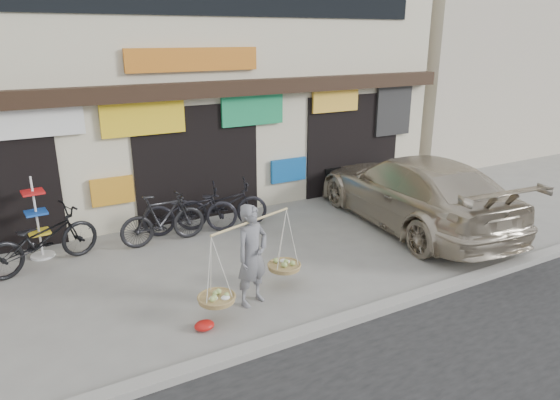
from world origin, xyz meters
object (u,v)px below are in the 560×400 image
bike_0 (42,239)px  bike_1 (163,219)px  bike_2 (190,210)px  suv (413,191)px  display_rack (38,225)px  bike_3 (222,205)px  street_vendor (252,259)px

bike_0 → bike_1: (2.33, 0.02, -0.02)m
bike_2 → suv: 5.06m
bike_2 → display_rack: (-3.02, 0.26, 0.12)m
bike_0 → display_rack: 0.54m
bike_2 → bike_3: bearing=-74.3°
bike_3 → suv: (3.92, -1.94, 0.27)m
display_rack → street_vendor: bearing=-51.9°
street_vendor → suv: 5.03m
suv → display_rack: size_ratio=3.50×
bike_0 → bike_3: size_ratio=1.03×
bike_2 → display_rack: 3.03m
street_vendor → display_rack: 4.66m
street_vendor → suv: bearing=-1.0°
street_vendor → bike_3: (0.89, 3.40, -0.24)m
bike_0 → suv: (7.68, -1.67, 0.25)m
bike_1 → bike_3: (1.43, 0.25, -0.00)m
bike_2 → suv: (4.67, -1.94, 0.27)m
bike_0 → display_rack: (-0.01, 0.53, 0.10)m
bike_1 → bike_3: bearing=-81.0°
bike_0 → bike_2: bearing=-103.7°
bike_3 → bike_2: bearing=105.7°
bike_2 → display_rack: display_rack is taller
suv → bike_0: bearing=-6.4°
bike_0 → display_rack: display_rack is taller
street_vendor → bike_0: bearing=114.4°
street_vendor → bike_1: (-0.54, 3.16, -0.24)m
bike_1 → display_rack: (-2.34, 0.51, 0.12)m
bike_0 → bike_1: 2.33m
display_rack → bike_1: bearing=-12.2°
street_vendor → suv: (4.81, 1.47, 0.02)m
bike_1 → bike_3: same height
suv → bike_1: bearing=-11.6°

